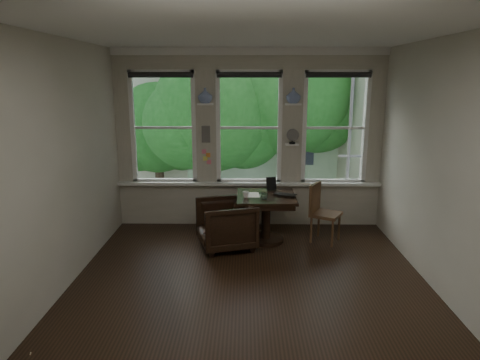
{
  "coord_description": "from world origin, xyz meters",
  "views": [
    {
      "loc": [
        -0.06,
        -4.99,
        2.53
      ],
      "look_at": [
        -0.13,
        0.9,
        1.11
      ],
      "focal_mm": 32.0,
      "sensor_mm": 36.0,
      "label": 1
    }
  ],
  "objects_px": {
    "side_chair_right": "(326,214)",
    "armchair_left": "(226,224)",
    "laptop": "(284,195)",
    "table": "(266,219)",
    "mug": "(246,194)"
  },
  "relations": [
    {
      "from": "armchair_left",
      "to": "side_chair_right",
      "type": "height_order",
      "value": "side_chair_right"
    },
    {
      "from": "armchair_left",
      "to": "side_chair_right",
      "type": "distance_m",
      "value": 1.58
    },
    {
      "from": "laptop",
      "to": "table",
      "type": "bearing_deg",
      "value": -164.18
    },
    {
      "from": "armchair_left",
      "to": "table",
      "type": "bearing_deg",
      "value": 96.5
    },
    {
      "from": "armchair_left",
      "to": "laptop",
      "type": "bearing_deg",
      "value": 87.49
    },
    {
      "from": "table",
      "to": "laptop",
      "type": "distance_m",
      "value": 0.47
    },
    {
      "from": "side_chair_right",
      "to": "laptop",
      "type": "bearing_deg",
      "value": 122.8
    },
    {
      "from": "armchair_left",
      "to": "laptop",
      "type": "distance_m",
      "value": 0.99
    },
    {
      "from": "armchair_left",
      "to": "mug",
      "type": "relative_size",
      "value": 8.31
    },
    {
      "from": "side_chair_right",
      "to": "armchair_left",
      "type": "bearing_deg",
      "value": 128.72
    },
    {
      "from": "armchair_left",
      "to": "mug",
      "type": "height_order",
      "value": "mug"
    },
    {
      "from": "table",
      "to": "mug",
      "type": "distance_m",
      "value": 0.54
    },
    {
      "from": "side_chair_right",
      "to": "mug",
      "type": "xyz_separation_m",
      "value": [
        -1.25,
        -0.1,
        0.34
      ]
    },
    {
      "from": "armchair_left",
      "to": "side_chair_right",
      "type": "xyz_separation_m",
      "value": [
        1.55,
        0.26,
        0.09
      ]
    },
    {
      "from": "table",
      "to": "mug",
      "type": "height_order",
      "value": "mug"
    }
  ]
}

